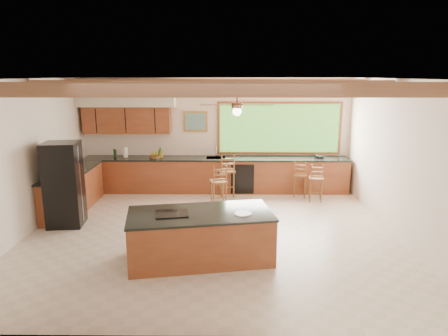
{
  "coord_description": "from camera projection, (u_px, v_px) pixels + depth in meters",
  "views": [
    {
      "loc": [
        0.32,
        -7.47,
        3.07
      ],
      "look_at": [
        0.24,
        0.8,
        1.13
      ],
      "focal_mm": 32.0,
      "sensor_mm": 36.0,
      "label": 1
    }
  ],
  "objects": [
    {
      "name": "ground",
      "position": [
        212.0,
        232.0,
        7.97
      ],
      "size": [
        7.2,
        7.2,
        0.0
      ],
      "primitive_type": "plane",
      "color": "beige",
      "rests_on": "ground"
    },
    {
      "name": "room_shell",
      "position": [
        204.0,
        118.0,
        8.1
      ],
      "size": [
        7.27,
        6.54,
        3.02
      ],
      "color": "silver",
      "rests_on": "ground"
    },
    {
      "name": "counter_run",
      "position": [
        184.0,
        178.0,
        10.33
      ],
      "size": [
        7.12,
        3.1,
        1.22
      ],
      "color": "brown",
      "rests_on": "ground"
    },
    {
      "name": "island",
      "position": [
        200.0,
        236.0,
        6.73
      ],
      "size": [
        2.55,
        1.52,
        0.85
      ],
      "rotation": [
        0.0,
        0.0,
        0.17
      ],
      "color": "brown",
      "rests_on": "ground"
    },
    {
      "name": "refrigerator",
      "position": [
        64.0,
        184.0,
        8.19
      ],
      "size": [
        0.75,
        0.73,
        1.75
      ],
      "rotation": [
        0.0,
        0.0,
        0.1
      ],
      "color": "black",
      "rests_on": "ground"
    },
    {
      "name": "bar_stool_a",
      "position": [
        218.0,
        182.0,
        9.34
      ],
      "size": [
        0.45,
        0.45,
        1.03
      ],
      "rotation": [
        0.0,
        0.0,
        0.24
      ],
      "color": "brown",
      "rests_on": "ground"
    },
    {
      "name": "bar_stool_b",
      "position": [
        227.0,
        172.0,
        10.15
      ],
      "size": [
        0.47,
        0.47,
        1.11
      ],
      "rotation": [
        0.0,
        0.0,
        0.19
      ],
      "color": "brown",
      "rests_on": "ground"
    },
    {
      "name": "bar_stool_c",
      "position": [
        301.0,
        176.0,
        10.16
      ],
      "size": [
        0.41,
        0.41,
        0.94
      ],
      "rotation": [
        0.0,
        0.0,
        -0.25
      ],
      "color": "brown",
      "rests_on": "ground"
    },
    {
      "name": "bar_stool_d",
      "position": [
        317.0,
        179.0,
        9.8
      ],
      "size": [
        0.39,
        0.39,
        0.96
      ],
      "rotation": [
        0.0,
        0.0,
        -0.15
      ],
      "color": "brown",
      "rests_on": "ground"
    }
  ]
}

